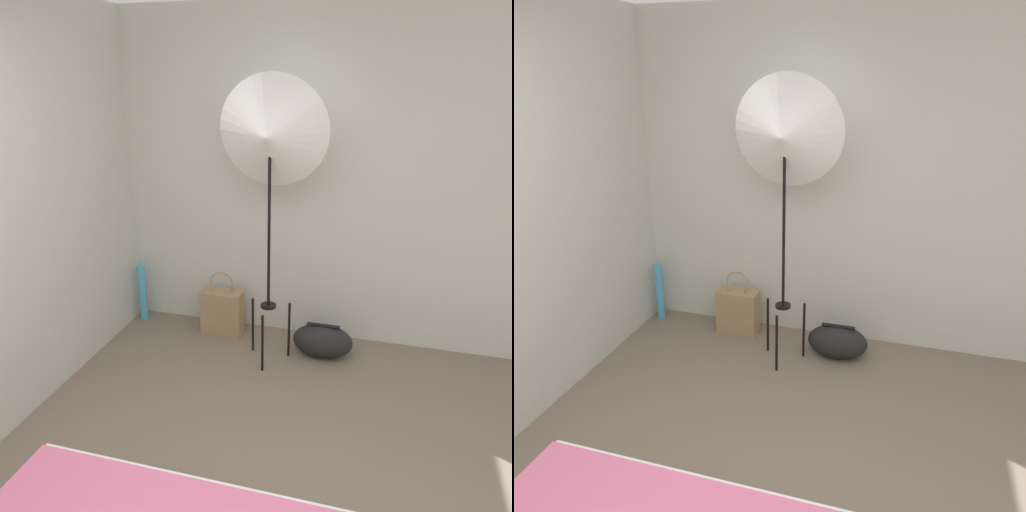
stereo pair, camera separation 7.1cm
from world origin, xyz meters
The scene contains 5 objects.
wall_back centered at (0.00, 2.55, 1.30)m, with size 8.00×0.05×2.60m.
photo_umbrella centered at (-0.34, 2.03, 1.71)m, with size 0.78×0.33×2.12m.
tote_bag centered at (-0.82, 2.34, 0.19)m, with size 0.35×0.17×0.56m.
duffel_bag centered at (0.07, 2.18, 0.13)m, with size 0.47×0.27×0.27m.
paper_roll centered at (-1.58, 2.37, 0.26)m, with size 0.07×0.07×0.52m.
Camera 2 is at (0.56, -1.24, 2.13)m, focal length 35.00 mm.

